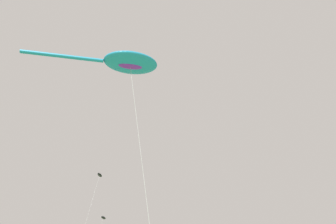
{
  "coord_description": "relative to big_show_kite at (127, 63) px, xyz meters",
  "views": [
    {
      "loc": [
        -10.01,
        0.51,
        1.64
      ],
      "look_at": [
        0.51,
        9.8,
        11.02
      ],
      "focal_mm": 31.15,
      "sensor_mm": 36.0,
      "label": 1
    }
  ],
  "objects": [
    {
      "name": "small_kite_triangle_green",
      "position": [
        12.73,
        17.9,
        -6.22
      ],
      "size": [
        4.82,
        2.23,
        11.09
      ],
      "rotation": [
        0.0,
        0.0,
        -2.32
      ],
      "color": "black",
      "rests_on": "ground"
    },
    {
      "name": "small_kite_diamond_red",
      "position": [
        6.58,
        11.09,
        -4.3
      ],
      "size": [
        3.83,
        2.48,
        13.14
      ],
      "rotation": [
        0.0,
        0.0,
        -2.29
      ],
      "color": "black",
      "rests_on": "ground"
    },
    {
      "name": "big_show_kite",
      "position": [
        0.0,
        0.0,
        0.0
      ],
      "size": [
        8.57,
        7.3,
        17.41
      ],
      "rotation": [
        0.0,
        0.0,
        -0.68
      ],
      "color": "#1E8CBF",
      "rests_on": "ground"
    }
  ]
}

